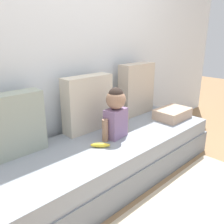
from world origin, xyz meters
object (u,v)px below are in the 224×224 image
(throw_pillow_left, at_px, (15,124))
(toddler, at_px, (116,111))
(throw_pillow_right, at_px, (136,89))
(banana, at_px, (100,145))
(couch, at_px, (109,158))
(throw_pillow_center, at_px, (88,103))
(folded_blanket, at_px, (172,114))

(throw_pillow_left, distance_m, toddler, 0.86)
(throw_pillow_right, bearing_deg, banana, -157.08)
(throw_pillow_right, bearing_deg, couch, -157.18)
(throw_pillow_right, xyz_separation_m, toddler, (-0.66, -0.32, -0.05))
(throw_pillow_center, relative_size, banana, 3.20)
(throw_pillow_right, bearing_deg, toddler, -154.08)
(couch, xyz_separation_m, banana, (-0.18, -0.08, 0.22))
(throw_pillow_right, height_order, banana, throw_pillow_right)
(couch, height_order, throw_pillow_right, throw_pillow_right)
(throw_pillow_left, distance_m, throw_pillow_right, 1.46)
(throw_pillow_left, relative_size, banana, 2.94)
(throw_pillow_left, xyz_separation_m, throw_pillow_right, (1.46, 0.00, 0.05))
(couch, height_order, folded_blanket, folded_blanket)
(couch, relative_size, throw_pillow_left, 4.69)
(toddler, height_order, folded_blanket, toddler)
(throw_pillow_left, height_order, throw_pillow_center, throw_pillow_center)
(throw_pillow_right, relative_size, banana, 3.52)
(throw_pillow_center, bearing_deg, banana, -115.00)
(throw_pillow_center, relative_size, throw_pillow_right, 0.91)
(couch, relative_size, banana, 13.81)
(couch, xyz_separation_m, throw_pillow_center, (0.00, 0.31, 0.48))
(throw_pillow_center, distance_m, toddler, 0.33)
(throw_pillow_right, distance_m, banana, 1.02)
(throw_pillow_right, relative_size, toddler, 1.26)
(throw_pillow_center, height_order, toddler, throw_pillow_center)
(couch, bearing_deg, throw_pillow_left, 157.18)
(banana, bearing_deg, toddler, 14.32)
(toddler, bearing_deg, throw_pillow_right, 25.92)
(throw_pillow_right, relative_size, folded_blanket, 1.49)
(throw_pillow_left, height_order, throw_pillow_right, throw_pillow_right)
(couch, relative_size, toddler, 4.95)
(couch, xyz_separation_m, toddler, (0.07, -0.01, 0.46))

